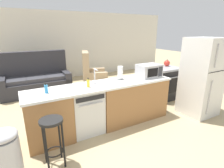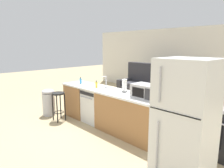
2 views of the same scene
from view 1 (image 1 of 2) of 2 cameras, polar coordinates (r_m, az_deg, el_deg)
The scene contains 16 objects.
ground_plane at distance 3.70m, azimuth -4.64°, elevation -13.77°, with size 24.00×24.00×0.00m, color tan.
wall_back at distance 7.30m, azimuth -16.82°, elevation 11.80°, with size 10.00×0.06×2.60m.
kitchen_counter at distance 3.59m, azimuth -1.30°, elevation -7.11°, with size 2.94×0.66×0.90m.
dishwasher at distance 3.41m, azimuth -8.66°, elevation -8.66°, with size 0.58×0.61×0.84m.
stove_range at distance 5.21m, azimuth 16.70°, elevation 0.35°, with size 0.76×0.68×0.90m.
refrigerator at distance 4.44m, azimuth 27.22°, elevation 1.97°, with size 0.72×0.73×1.75m.
microwave at distance 3.95m, azimuth 11.94°, elevation 4.28°, with size 0.50×0.37×0.28m.
sink_faucet at distance 3.37m, azimuth -5.57°, elevation 2.21°, with size 0.07×0.18×0.30m.
paper_towel_roll at distance 3.66m, azimuth 2.69°, elevation 3.59°, with size 0.14×0.14×0.28m.
soap_bottle at distance 3.20m, azimuth -7.78°, elevation 0.23°, with size 0.06×0.06×0.18m.
dish_soap_bottle at distance 3.07m, azimuth -20.71°, elevation -1.49°, with size 0.06×0.06×0.18m.
kettle at distance 5.30m, azimuth 17.49°, elevation 6.50°, with size 0.21×0.17×0.19m.
bar_stool at distance 2.65m, azimuth -18.91°, elevation -14.79°, with size 0.32×0.32×0.74m.
trash_bin at distance 2.74m, azimuth -31.17°, elevation -19.33°, with size 0.35×0.35×0.74m.
couch at distance 5.98m, azimuth -23.55°, elevation 1.19°, with size 2.01×0.92×1.27m.
armchair at distance 6.20m, azimuth -6.59°, elevation 2.63°, with size 1.03×1.06×1.20m.
Camera 1 is at (-1.28, -2.90, 1.90)m, focal length 28.00 mm.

